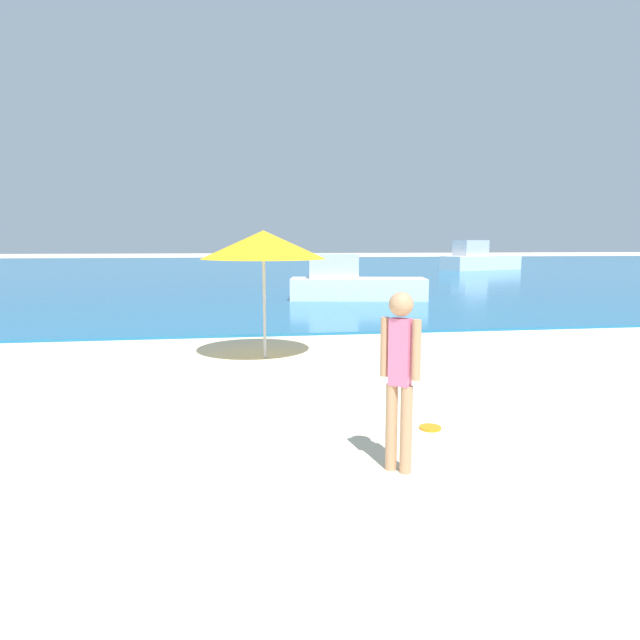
# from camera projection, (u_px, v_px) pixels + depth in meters

# --- Properties ---
(water) EXTENTS (160.00, 60.00, 0.06)m
(water) POSITION_uv_depth(u_px,v_px,m) (250.00, 269.00, 40.99)
(water) COLOR #1E6B9E
(water) RESTS_ON ground
(person_standing) EXTENTS (0.30, 0.25, 1.56)m
(person_standing) POSITION_uv_depth(u_px,v_px,m) (400.00, 371.00, 4.66)
(person_standing) COLOR tan
(person_standing) RESTS_ON ground
(frisbee) EXTENTS (0.23, 0.23, 0.03)m
(frisbee) POSITION_uv_depth(u_px,v_px,m) (430.00, 428.00, 5.85)
(frisbee) COLOR orange
(frisbee) RESTS_ON ground
(boat_near) EXTENTS (4.66, 2.18, 1.52)m
(boat_near) POSITION_uv_depth(u_px,v_px,m) (353.00, 284.00, 18.47)
(boat_near) COLOR white
(boat_near) RESTS_ON water
(boat_far) EXTENTS (6.29, 4.07, 2.04)m
(boat_far) POSITION_uv_depth(u_px,v_px,m) (479.00, 260.00, 38.37)
(boat_far) COLOR white
(boat_far) RESTS_ON water
(beach_umbrella) EXTENTS (2.09, 2.09, 2.16)m
(beach_umbrella) POSITION_uv_depth(u_px,v_px,m) (263.00, 245.00, 9.16)
(beach_umbrella) COLOR #B7B7BC
(beach_umbrella) RESTS_ON ground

